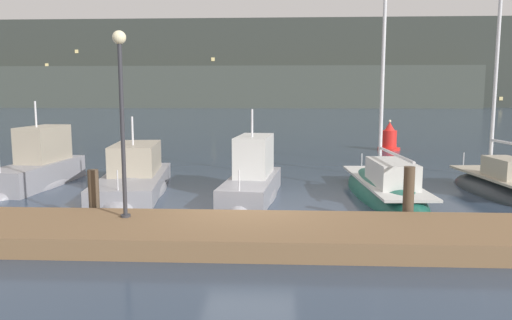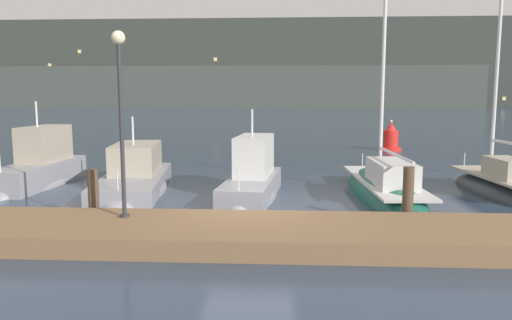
% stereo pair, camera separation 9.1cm
% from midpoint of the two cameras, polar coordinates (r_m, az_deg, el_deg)
% --- Properties ---
extents(ground_plane, '(400.00, 400.00, 0.00)m').
position_cam_midpoint_polar(ground_plane, '(13.37, -0.69, -7.20)').
color(ground_plane, '#2D3D51').
extents(dock, '(34.24, 2.80, 0.45)m').
position_cam_midpoint_polar(dock, '(11.58, -1.31, -8.40)').
color(dock, brown).
rests_on(dock, ground).
extents(mooring_pile_1, '(0.28, 0.28, 1.42)m').
position_cam_midpoint_polar(mooring_pile_1, '(13.96, -17.90, -3.94)').
color(mooring_pile_1, '#4C3D2D').
rests_on(mooring_pile_1, ground).
extents(mooring_pile_2, '(0.28, 0.28, 1.57)m').
position_cam_midpoint_polar(mooring_pile_2, '(13.41, 17.15, -4.06)').
color(mooring_pile_2, '#4C3D2D').
rests_on(mooring_pile_2, ground).
extents(motorboat_berth_2, '(1.85, 5.42, 3.66)m').
position_cam_midpoint_polar(motorboat_berth_2, '(20.23, -23.34, -1.49)').
color(motorboat_berth_2, gray).
rests_on(motorboat_berth_2, ground).
extents(motorboat_berth_3, '(3.05, 6.79, 3.24)m').
position_cam_midpoint_polar(motorboat_berth_3, '(18.18, -13.59, -2.65)').
color(motorboat_berth_3, gray).
rests_on(motorboat_berth_3, ground).
extents(motorboat_berth_4, '(2.06, 5.47, 3.56)m').
position_cam_midpoint_polar(motorboat_berth_4, '(16.45, -0.29, -3.20)').
color(motorboat_berth_4, gray).
rests_on(motorboat_berth_4, ground).
extents(sailboat_berth_5, '(2.30, 7.70, 10.36)m').
position_cam_midpoint_polar(sailboat_berth_5, '(17.23, 14.58, -3.63)').
color(sailboat_berth_5, '#195647').
rests_on(sailboat_berth_5, ground).
extents(sailboat_berth_6, '(2.03, 5.39, 7.14)m').
position_cam_midpoint_polar(sailboat_berth_6, '(18.86, 25.91, -3.10)').
color(sailboat_berth_6, '#2D3338').
rests_on(sailboat_berth_6, ground).
extents(channel_buoy, '(1.31, 1.31, 1.82)m').
position_cam_midpoint_polar(channel_buoy, '(30.90, 15.22, 2.30)').
color(channel_buoy, red).
rests_on(channel_buoy, ground).
extents(dock_lamppost, '(0.32, 0.32, 4.41)m').
position_cam_midpoint_polar(dock_lamppost, '(12.22, -15.04, 7.12)').
color(dock_lamppost, '#2D2D33').
rests_on(dock_lamppost, dock).
extents(hillside_backdrop, '(240.00, 23.00, 20.11)m').
position_cam_midpoint_polar(hillside_backdrop, '(122.02, 0.91, 10.48)').
color(hillside_backdrop, '#333833').
rests_on(hillside_backdrop, ground).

